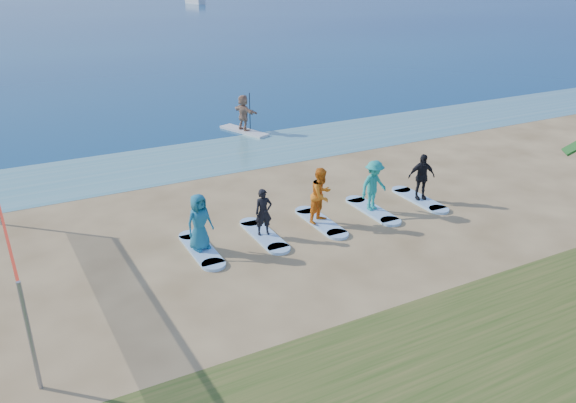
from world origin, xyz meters
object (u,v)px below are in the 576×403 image
volleyball_net (3,222)px  surfboard_4 (419,200)px  surfboard_3 (372,210)px  student_4 (421,177)px  student_1 (264,212)px  student_3 (374,185)px  surfboard_2 (321,222)px  surfboard_1 (264,235)px  student_2 (321,195)px  paddleboard (244,131)px  surfboard_0 (201,250)px  student_0 (199,222)px  boat_offshore_b (195,4)px  paddleboarder (244,113)px

volleyball_net → surfboard_4: bearing=-1.6°
surfboard_3 → surfboard_4: (2.10, 0.00, 0.00)m
volleyball_net → student_4: (13.46, -0.38, -0.97)m
student_4 → surfboard_3: bearing=-162.1°
student_1 → student_3: student_3 is taller
surfboard_2 → surfboard_3: bearing=0.0°
surfboard_1 → surfboard_3: bearing=0.0°
surfboard_2 → student_2: 0.97m
volleyball_net → surfboard_3: (11.36, -0.38, -1.86)m
surfboard_2 → student_4: size_ratio=1.30×
student_1 → surfboard_4: size_ratio=0.69×
surfboard_2 → surfboard_1: bearing=180.0°
surfboard_1 → student_4: bearing=0.0°
paddleboard → surfboard_3: bearing=-109.9°
surfboard_4 → student_1: bearing=180.0°
student_1 → surfboard_2: bearing=8.8°
student_1 → volleyball_net: bearing=-174.2°
surfboard_0 → student_0: size_ratio=1.26×
surfboard_2 → student_3: student_3 is taller
student_0 → surfboard_1: size_ratio=0.79×
student_2 → surfboard_0: bearing=156.3°
boat_offshore_b → student_4: student_4 is taller
surfboard_2 → student_4: bearing=0.0°
surfboard_4 → surfboard_3: bearing=180.0°
paddleboarder → paddleboard: bearing=-0.0°
surfboard_2 → paddleboarder: bearing=79.1°
paddleboard → student_2: bearing=-120.3°
paddleboarder → surfboard_4: 11.57m
paddleboard → paddleboarder: size_ratio=1.65×
student_3 → student_0: bearing=168.2°
surfboard_4 → student_3: bearing=180.0°
boat_offshore_b → student_3: size_ratio=3.39×
student_1 → student_3: bearing=8.8°
student_2 → student_4: student_2 is taller
surfboard_4 → surfboard_1: bearing=180.0°
student_2 → paddleboarder: bearing=55.4°
surfboard_0 → surfboard_2: size_ratio=1.00×
paddleboard → volleyball_net: bearing=-155.6°
surfboard_0 → student_1: student_1 is taller
surfboard_1 → student_4: size_ratio=1.30×
paddleboarder → student_2: bearing=153.8°
surfboard_0 → student_2: student_2 is taller
volleyball_net → surfboard_3: size_ratio=4.13×
volleyball_net → surfboard_0: (5.07, -0.38, -1.86)m
student_0 → student_2: size_ratio=0.94×
surfboard_3 → paddleboard: bearing=89.5°
student_0 → surfboard_4: bearing=-15.4°
volleyball_net → surfboard_1: bearing=-3.0°
paddleboarder → student_4: bearing=174.7°
paddleboarder → surfboard_0: paddleboarder is taller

